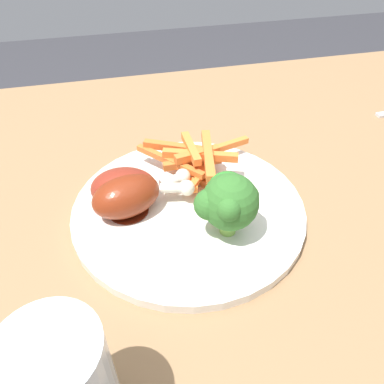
% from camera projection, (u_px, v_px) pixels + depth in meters
% --- Properties ---
extents(dining_table, '(1.22, 0.73, 0.74)m').
position_uv_depth(dining_table, '(181.00, 239.00, 0.57)').
color(dining_table, '#8E6B47').
rests_on(dining_table, ground_plane).
extents(dinner_plate, '(0.28, 0.28, 0.01)m').
position_uv_depth(dinner_plate, '(192.00, 208.00, 0.46)').
color(dinner_plate, white).
rests_on(dinner_plate, dining_table).
extents(broccoli_floret_front, '(0.07, 0.06, 0.08)m').
position_uv_depth(broccoli_floret_front, '(228.00, 203.00, 0.39)').
color(broccoli_floret_front, '#84B949').
rests_on(broccoli_floret_front, dinner_plate).
extents(broccoli_floret_middle, '(0.05, 0.04, 0.07)m').
position_uv_depth(broccoli_floret_middle, '(227.00, 194.00, 0.40)').
color(broccoli_floret_middle, '#81A54B').
rests_on(broccoli_floret_middle, dinner_plate).
extents(carrot_fries_pile, '(0.16, 0.13, 0.04)m').
position_uv_depth(carrot_fries_pile, '(198.00, 165.00, 0.48)').
color(carrot_fries_pile, orange).
rests_on(carrot_fries_pile, dinner_plate).
extents(chicken_drumstick_near, '(0.13, 0.07, 0.05)m').
position_uv_depth(chicken_drumstick_near, '(127.00, 188.00, 0.44)').
color(chicken_drumstick_near, '#5F1910').
rests_on(chicken_drumstick_near, dinner_plate).
extents(chicken_drumstick_far, '(0.13, 0.08, 0.05)m').
position_uv_depth(chicken_drumstick_far, '(129.00, 195.00, 0.43)').
color(chicken_drumstick_far, '#56180B').
rests_on(chicken_drumstick_far, dinner_plate).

